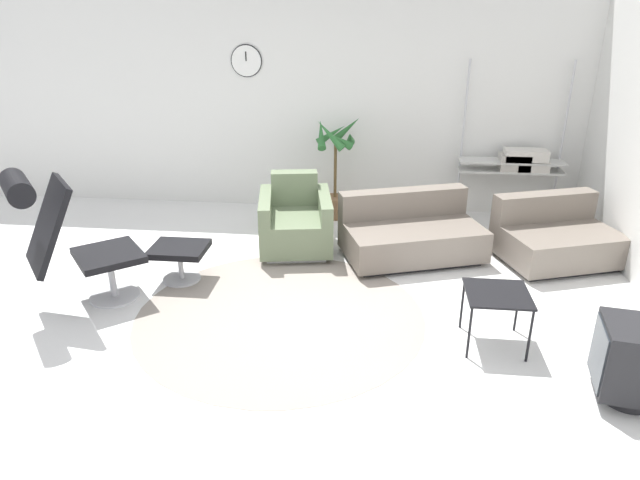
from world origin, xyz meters
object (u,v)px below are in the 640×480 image
object	(u,v)px
armchair_red	(295,223)
couch_low	(410,235)
lounge_chair	(62,228)
ottoman	(179,254)
side_table	(497,298)
couch_second	(555,239)
shelf_unit	(519,161)
crt_television	(634,362)
potted_plant	(336,172)

from	to	relation	value
armchair_red	couch_low	distance (m)	1.22
lounge_chair	armchair_red	distance (m)	2.33
ottoman	couch_low	xyz separation A→B (m)	(2.20, 0.81, -0.03)
couch_low	side_table	world-z (taller)	couch_low
couch_second	shelf_unit	xyz separation A→B (m)	(-0.17, 1.20, 0.50)
couch_second	side_table	bearing A→B (deg)	42.95
ottoman	couch_second	xyz separation A→B (m)	(3.67, 0.85, -0.03)
couch_second	side_table	distance (m)	1.89
lounge_chair	shelf_unit	distance (m)	5.01
couch_low	lounge_chair	bearing A→B (deg)	6.77
side_table	crt_television	bearing A→B (deg)	-37.18
lounge_chair	ottoman	world-z (taller)	lounge_chair
couch_low	shelf_unit	distance (m)	1.86
armchair_red	ottoman	bearing A→B (deg)	32.33
lounge_chair	potted_plant	bearing A→B (deg)	100.91
lounge_chair	crt_television	bearing A→B (deg)	39.82
ottoman	crt_television	size ratio (longest dim) A/B	0.92
side_table	crt_television	distance (m)	0.99
shelf_unit	potted_plant	bearing A→B (deg)	-176.19
ottoman	side_table	xyz separation A→B (m)	(2.78, -0.82, 0.14)
lounge_chair	shelf_unit	size ratio (longest dim) A/B	0.66
couch_second	potted_plant	world-z (taller)	potted_plant
side_table	shelf_unit	world-z (taller)	shelf_unit
armchair_red	potted_plant	size ratio (longest dim) A/B	0.78
potted_plant	shelf_unit	bearing A→B (deg)	3.81
armchair_red	couch_second	xyz separation A→B (m)	(2.69, -0.03, -0.05)
side_table	potted_plant	size ratio (longest dim) A/B	0.38
couch_second	potted_plant	size ratio (longest dim) A/B	1.04
lounge_chair	couch_low	world-z (taller)	lounge_chair
lounge_chair	couch_second	size ratio (longest dim) A/B	0.95
ottoman	shelf_unit	world-z (taller)	shelf_unit
couch_low	potted_plant	world-z (taller)	potted_plant
lounge_chair	side_table	bearing A→B (deg)	47.05
lounge_chair	couch_low	distance (m)	3.31
armchair_red	shelf_unit	xyz separation A→B (m)	(2.52, 1.17, 0.45)
lounge_chair	ottoman	size ratio (longest dim) A/B	2.41
crt_television	shelf_unit	size ratio (longest dim) A/B	0.30
armchair_red	side_table	size ratio (longest dim) A/B	2.07
couch_second	shelf_unit	bearing A→B (deg)	-101.01
side_table	crt_television	size ratio (longest dim) A/B	0.84
ottoman	shelf_unit	bearing A→B (deg)	30.40
couch_low	potted_plant	distance (m)	1.45
lounge_chair	ottoman	bearing A→B (deg)	90.00
armchair_red	couch_low	xyz separation A→B (m)	(1.22, -0.07, -0.05)
ottoman	potted_plant	xyz separation A→B (m)	(1.33, 1.91, 0.31)
armchair_red	crt_television	world-z (taller)	armchair_red
ottoman	couch_low	bearing A→B (deg)	20.10
potted_plant	shelf_unit	xyz separation A→B (m)	(2.17, 0.14, 0.16)
couch_second	ottoman	bearing A→B (deg)	-6.04
ottoman	potted_plant	world-z (taller)	potted_plant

